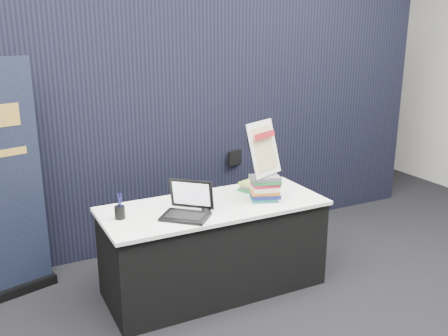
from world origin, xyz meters
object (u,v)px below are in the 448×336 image
laptop (183,208)px  stacking_chair (247,189)px  book_stack_short (251,186)px  info_sign (264,149)px  display_table (214,247)px  book_stack_tall (265,188)px

laptop → stacking_chair: laptop is taller
book_stack_short → info_sign: (-0.02, -0.23, 0.39)m
display_table → laptop: bearing=-159.2°
book_stack_tall → display_table: bearing=166.7°
display_table → stacking_chair: bearing=47.3°
book_stack_short → info_sign: 0.45m
book_stack_tall → book_stack_short: size_ratio=1.16×
book_stack_short → info_sign: size_ratio=0.50×
book_stack_short → stacking_chair: (0.37, 0.71, -0.29)m
display_table → info_sign: info_sign is taller
laptop → stacking_chair: size_ratio=0.52×
laptop → book_stack_tall: 0.73m
book_stack_tall → stacking_chair: (0.39, 0.97, -0.36)m
display_table → info_sign: size_ratio=3.99×
stacking_chair → book_stack_tall: bearing=-134.7°
laptop → info_sign: size_ratio=1.03×
info_sign → stacking_chair: info_sign is taller
laptop → info_sign: info_sign is taller
book_stack_tall → laptop: bearing=-178.3°
laptop → book_stack_short: (0.75, 0.28, -0.02)m
book_stack_tall → book_stack_short: book_stack_tall is taller
book_stack_short → book_stack_tall: bearing=-94.4°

